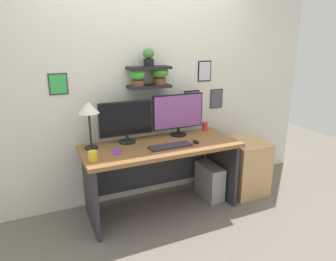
{
  "coord_description": "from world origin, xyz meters",
  "views": [
    {
      "loc": [
        -1.17,
        -2.74,
        1.8
      ],
      "look_at": [
        0.1,
        0.05,
        0.87
      ],
      "focal_mm": 32.51,
      "sensor_mm": 36.0,
      "label": 1
    }
  ],
  "objects_px": {
    "monitor_right": "(178,113)",
    "keyboard": "(170,146)",
    "desk_lamp": "(89,111)",
    "coffee_mug": "(93,156)",
    "monitor_left": "(126,121)",
    "cell_phone": "(117,152)",
    "computer_tower_right": "(209,181)",
    "desk": "(159,161)",
    "drawer_cabinet": "(244,167)",
    "pen_cup": "(205,126)",
    "computer_mouse": "(196,142)"
  },
  "relations": [
    {
      "from": "computer_mouse",
      "to": "pen_cup",
      "type": "height_order",
      "value": "pen_cup"
    },
    {
      "from": "monitor_left",
      "to": "keyboard",
      "type": "relative_size",
      "value": 1.32
    },
    {
      "from": "cell_phone",
      "to": "drawer_cabinet",
      "type": "height_order",
      "value": "cell_phone"
    },
    {
      "from": "monitor_left",
      "to": "desk_lamp",
      "type": "xyz_separation_m",
      "value": [
        -0.38,
        -0.04,
        0.15
      ]
    },
    {
      "from": "desk",
      "to": "coffee_mug",
      "type": "relative_size",
      "value": 18.15
    },
    {
      "from": "desk",
      "to": "computer_mouse",
      "type": "height_order",
      "value": "computer_mouse"
    },
    {
      "from": "coffee_mug",
      "to": "computer_tower_right",
      "type": "xyz_separation_m",
      "value": [
        1.36,
        0.16,
        -0.6
      ]
    },
    {
      "from": "monitor_right",
      "to": "desk_lamp",
      "type": "relative_size",
      "value": 1.27
    },
    {
      "from": "desk",
      "to": "computer_tower_right",
      "type": "height_order",
      "value": "desk"
    },
    {
      "from": "desk_lamp",
      "to": "cell_phone",
      "type": "xyz_separation_m",
      "value": [
        0.2,
        -0.21,
        -0.38
      ]
    },
    {
      "from": "coffee_mug",
      "to": "drawer_cabinet",
      "type": "distance_m",
      "value": 1.87
    },
    {
      "from": "computer_tower_right",
      "to": "keyboard",
      "type": "bearing_deg",
      "value": -167.05
    },
    {
      "from": "monitor_right",
      "to": "drawer_cabinet",
      "type": "relative_size",
      "value": 0.93
    },
    {
      "from": "desk_lamp",
      "to": "coffee_mug",
      "type": "height_order",
      "value": "desk_lamp"
    },
    {
      "from": "desk_lamp",
      "to": "cell_phone",
      "type": "relative_size",
      "value": 3.38
    },
    {
      "from": "monitor_right",
      "to": "coffee_mug",
      "type": "relative_size",
      "value": 6.7
    },
    {
      "from": "monitor_left",
      "to": "keyboard",
      "type": "xyz_separation_m",
      "value": [
        0.35,
        -0.33,
        -0.23
      ]
    },
    {
      "from": "keyboard",
      "to": "drawer_cabinet",
      "type": "xyz_separation_m",
      "value": [
        1.02,
        0.07,
        -0.44
      ]
    },
    {
      "from": "coffee_mug",
      "to": "drawer_cabinet",
      "type": "xyz_separation_m",
      "value": [
        1.81,
        0.11,
        -0.47
      ]
    },
    {
      "from": "monitor_left",
      "to": "computer_tower_right",
      "type": "bearing_deg",
      "value": -12.26
    },
    {
      "from": "desk",
      "to": "pen_cup",
      "type": "height_order",
      "value": "pen_cup"
    },
    {
      "from": "desk",
      "to": "keyboard",
      "type": "xyz_separation_m",
      "value": [
        0.05,
        -0.17,
        0.22
      ]
    },
    {
      "from": "drawer_cabinet",
      "to": "computer_tower_right",
      "type": "distance_m",
      "value": 0.47
    },
    {
      "from": "computer_mouse",
      "to": "pen_cup",
      "type": "xyz_separation_m",
      "value": [
        0.33,
        0.37,
        0.04
      ]
    },
    {
      "from": "desk_lamp",
      "to": "coffee_mug",
      "type": "xyz_separation_m",
      "value": [
        -0.05,
        -0.32,
        -0.34
      ]
    },
    {
      "from": "monitor_right",
      "to": "pen_cup",
      "type": "distance_m",
      "value": 0.43
    },
    {
      "from": "computer_mouse",
      "to": "coffee_mug",
      "type": "xyz_separation_m",
      "value": [
        -1.08,
        -0.03,
        0.03
      ]
    },
    {
      "from": "computer_mouse",
      "to": "cell_phone",
      "type": "bearing_deg",
      "value": 174.92
    },
    {
      "from": "desk_lamp",
      "to": "desk",
      "type": "bearing_deg",
      "value": -9.97
    },
    {
      "from": "desk_lamp",
      "to": "cell_phone",
      "type": "height_order",
      "value": "desk_lamp"
    },
    {
      "from": "keyboard",
      "to": "desk_lamp",
      "type": "xyz_separation_m",
      "value": [
        -0.74,
        0.29,
        0.38
      ]
    },
    {
      "from": "monitor_right",
      "to": "pen_cup",
      "type": "bearing_deg",
      "value": 5.3
    },
    {
      "from": "monitor_right",
      "to": "keyboard",
      "type": "xyz_separation_m",
      "value": [
        -0.25,
        -0.33,
        -0.24
      ]
    },
    {
      "from": "desk",
      "to": "desk_lamp",
      "type": "relative_size",
      "value": 3.45
    },
    {
      "from": "desk_lamp",
      "to": "computer_tower_right",
      "type": "xyz_separation_m",
      "value": [
        1.31,
        -0.16,
        -0.94
      ]
    },
    {
      "from": "monitor_right",
      "to": "keyboard",
      "type": "bearing_deg",
      "value": -126.97
    },
    {
      "from": "drawer_cabinet",
      "to": "computer_tower_right",
      "type": "relative_size",
      "value": 1.61
    },
    {
      "from": "computer_mouse",
      "to": "computer_tower_right",
      "type": "bearing_deg",
      "value": 25.28
    },
    {
      "from": "computer_mouse",
      "to": "pen_cup",
      "type": "relative_size",
      "value": 0.9
    },
    {
      "from": "cell_phone",
      "to": "drawer_cabinet",
      "type": "bearing_deg",
      "value": 13.54
    },
    {
      "from": "pen_cup",
      "to": "desk",
      "type": "bearing_deg",
      "value": -163.77
    },
    {
      "from": "cell_phone",
      "to": "pen_cup",
      "type": "bearing_deg",
      "value": 27.67
    },
    {
      "from": "computer_tower_right",
      "to": "desk_lamp",
      "type": "bearing_deg",
      "value": 173.08
    },
    {
      "from": "desk",
      "to": "pen_cup",
      "type": "xyz_separation_m",
      "value": [
        0.68,
        0.2,
        0.26
      ]
    },
    {
      "from": "coffee_mug",
      "to": "monitor_left",
      "type": "bearing_deg",
      "value": 40.17
    },
    {
      "from": "drawer_cabinet",
      "to": "desk",
      "type": "bearing_deg",
      "value": 174.92
    },
    {
      "from": "keyboard",
      "to": "cell_phone",
      "type": "xyz_separation_m",
      "value": [
        -0.54,
        0.08,
        -0.01
      ]
    },
    {
      "from": "monitor_left",
      "to": "desk_lamp",
      "type": "bearing_deg",
      "value": -173.68
    },
    {
      "from": "computer_mouse",
      "to": "coffee_mug",
      "type": "relative_size",
      "value": 1.0
    },
    {
      "from": "computer_mouse",
      "to": "drawer_cabinet",
      "type": "relative_size",
      "value": 0.14
    }
  ]
}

